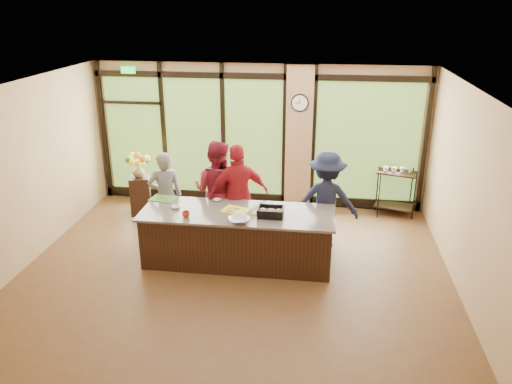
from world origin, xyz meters
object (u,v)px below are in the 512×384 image
(cook_left, at_px, (166,196))
(roasting_pan, at_px, (271,214))
(cook_right, at_px, (326,201))
(flower_stand, at_px, (141,195))
(bar_cart, at_px, (396,186))
(island_base, at_px, (238,238))

(cook_left, bearing_deg, roasting_pan, 137.42)
(cook_left, distance_m, cook_right, 2.90)
(cook_left, bearing_deg, flower_stand, -70.62)
(bar_cart, bearing_deg, cook_right, -114.49)
(cook_right, relative_size, bar_cart, 1.71)
(island_base, relative_size, cook_left, 1.85)
(flower_stand, bearing_deg, cook_left, -66.11)
(island_base, distance_m, cook_right, 1.70)
(island_base, height_order, flower_stand, island_base)
(island_base, xyz_separation_m, flower_stand, (-2.35, 1.77, -0.04))
(cook_left, bearing_deg, island_base, 133.06)
(roasting_pan, distance_m, flower_stand, 3.49)
(island_base, xyz_separation_m, cook_left, (-1.45, 0.71, 0.40))
(island_base, xyz_separation_m, roasting_pan, (0.56, -0.09, 0.52))
(island_base, relative_size, cook_right, 1.75)
(cook_left, height_order, bar_cart, cook_left)
(roasting_pan, bearing_deg, cook_left, 158.56)
(cook_left, height_order, roasting_pan, cook_left)
(flower_stand, relative_size, bar_cart, 0.77)
(bar_cart, bearing_deg, flower_stand, -156.35)
(cook_right, height_order, flower_stand, cook_right)
(flower_stand, distance_m, bar_cart, 5.26)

